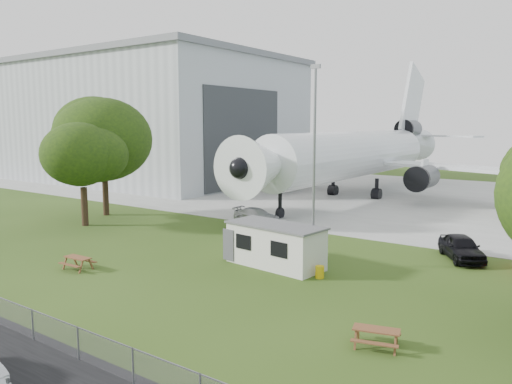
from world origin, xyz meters
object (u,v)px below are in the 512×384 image
Objects in this scene: site_cabin at (276,245)px; picnic_west at (78,269)px; hangar at (150,119)px; picnic_east at (376,347)px; airliner at (358,153)px.

site_cabin is 3.82× the size of picnic_west.
hangar is at bearing 130.05° from picnic_west.
site_cabin is 12.03m from picnic_west.
picnic_east is at bearing -35.43° from hangar.
airliner is 42.17m from picnic_east.
airliner is 32.08m from site_cabin.
picnic_west and picnic_east have the same top height.
site_cabin is 3.82× the size of picnic_east.
picnic_west is (34.86, -38.38, -9.41)m from hangar.
picnic_east is at bearing -65.13° from airliner.
airliner is 38.62m from picnic_west.
airliner reaches higher than site_cabin.
hangar reaches higher than site_cabin.
picnic_east is at bearing -1.34° from picnic_west.
airliner reaches higher than picnic_west.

